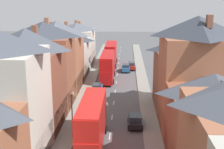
% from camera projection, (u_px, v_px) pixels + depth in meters
% --- Properties ---
extents(pavement_left, '(2.20, 104.00, 0.14)m').
position_uv_depth(pavement_left, '(88.00, 87.00, 56.76)').
color(pavement_left, gray).
rests_on(pavement_left, ground).
extents(pavement_right, '(2.20, 104.00, 0.14)m').
position_uv_depth(pavement_right, '(144.00, 88.00, 56.30)').
color(pavement_right, gray).
rests_on(pavement_right, ground).
extents(centre_line_dashes, '(0.14, 97.80, 0.01)m').
position_uv_depth(centre_line_dashes, '(115.00, 91.00, 54.61)').
color(centre_line_dashes, silver).
rests_on(centre_line_dashes, ground).
extents(terrace_row_left, '(8.00, 75.62, 13.92)m').
position_uv_depth(terrace_row_left, '(37.00, 75.00, 41.93)').
color(terrace_row_left, brown).
rests_on(terrace_row_left, ground).
extents(terrace_row_right, '(8.00, 43.83, 14.28)m').
position_uv_depth(terrace_row_right, '(217.00, 115.00, 28.35)').
color(terrace_row_right, '#BCB7A8').
rests_on(terrace_row_right, ground).
extents(double_decker_bus_lead, '(2.74, 10.80, 5.30)m').
position_uv_depth(double_decker_bus_lead, '(92.00, 122.00, 34.12)').
color(double_decker_bus_lead, red).
rests_on(double_decker_bus_lead, ground).
extents(double_decker_bus_mid_street, '(2.74, 10.80, 5.30)m').
position_uv_depth(double_decker_bus_mid_street, '(107.00, 66.00, 61.42)').
color(double_decker_bus_mid_street, red).
rests_on(double_decker_bus_mid_street, ground).
extents(double_decker_bus_far_approaching, '(2.74, 10.80, 5.30)m').
position_uv_depth(double_decker_bus_far_approaching, '(111.00, 54.00, 74.58)').
color(double_decker_bus_far_approaching, red).
rests_on(double_decker_bus_far_approaching, ground).
extents(car_near_blue, '(1.90, 4.04, 1.59)m').
position_uv_depth(car_near_blue, '(135.00, 120.00, 39.88)').
color(car_near_blue, black).
rests_on(car_near_blue, ground).
extents(car_near_silver, '(1.90, 4.43, 1.59)m').
position_uv_depth(car_near_silver, '(108.00, 55.00, 83.37)').
color(car_near_silver, black).
rests_on(car_near_silver, ground).
extents(car_parked_left_a, '(1.90, 4.24, 1.62)m').
position_uv_depth(car_parked_left_a, '(85.00, 125.00, 38.38)').
color(car_parked_left_a, navy).
rests_on(car_parked_left_a, ground).
extents(car_parked_right_a, '(1.90, 4.35, 1.66)m').
position_uv_depth(car_parked_right_a, '(132.00, 66.00, 70.97)').
color(car_parked_right_a, maroon).
rests_on(car_parked_right_a, ground).
extents(car_mid_black, '(1.90, 4.37, 1.64)m').
position_uv_depth(car_mid_black, '(103.00, 68.00, 68.51)').
color(car_mid_black, '#144728').
rests_on(car_mid_black, ground).
extents(car_parked_left_b, '(1.90, 4.23, 1.57)m').
position_uv_depth(car_parked_left_b, '(97.00, 88.00, 53.86)').
color(car_parked_left_b, '#236093').
rests_on(car_parked_left_b, ground).
extents(car_mid_white, '(1.90, 3.99, 1.69)m').
position_uv_depth(car_mid_white, '(126.00, 68.00, 68.76)').
color(car_mid_white, '#236093').
rests_on(car_mid_white, ground).
extents(street_lamp, '(0.20, 1.12, 5.50)m').
position_uv_depth(street_lamp, '(72.00, 113.00, 35.75)').
color(street_lamp, black).
rests_on(street_lamp, ground).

